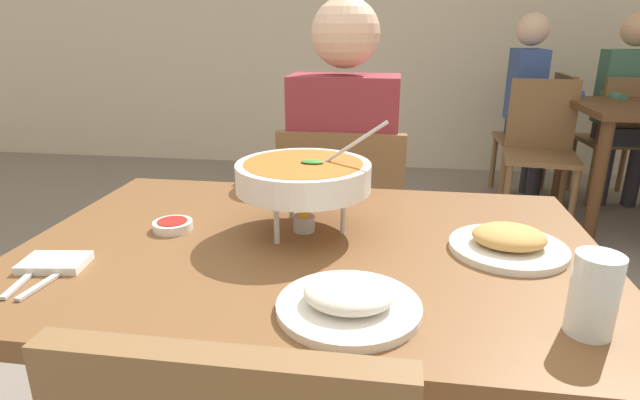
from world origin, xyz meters
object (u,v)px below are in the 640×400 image
at_px(drink_glass, 593,299).
at_px(chair_bg_left, 621,133).
at_px(patron_bg_middle, 530,96).
at_px(chair_diner_main, 343,233).
at_px(sauce_dish, 173,225).
at_px(dining_table_main, 310,294).
at_px(chair_bg_corner, 540,143).
at_px(curry_bowl, 303,177).
at_px(patron_bg_left, 628,99).
at_px(diner_main, 345,168).
at_px(chair_bg_middle, 543,130).
at_px(appetizer_plate, 508,242).
at_px(rice_plate, 349,300).

relative_size(drink_glass, chair_bg_left, 0.14).
bearing_deg(drink_glass, chair_bg_left, 67.70).
distance_m(chair_bg_left, patron_bg_middle, 0.67).
distance_m(chair_diner_main, patron_bg_middle, 2.44).
relative_size(chair_bg_left, patron_bg_middle, 0.69).
xyz_separation_m(sauce_dish, drink_glass, (0.80, -0.30, 0.05)).
xyz_separation_m(chair_bg_left, patron_bg_middle, (-0.63, 0.06, 0.24)).
distance_m(chair_diner_main, chair_bg_left, 2.73).
xyz_separation_m(dining_table_main, patron_bg_middle, (1.11, 2.87, 0.09)).
xyz_separation_m(dining_table_main, chair_bg_corner, (1.10, 2.41, -0.14)).
distance_m(chair_diner_main, curry_bowl, 0.75).
bearing_deg(patron_bg_left, drink_glass, -112.29).
relative_size(diner_main, curry_bowl, 3.94).
height_order(chair_diner_main, chair_bg_middle, same).
distance_m(diner_main, appetizer_plate, 0.83).
bearing_deg(chair_bg_middle, appetizer_plate, -106.00).
height_order(appetizer_plate, chair_bg_corner, chair_bg_corner).
bearing_deg(chair_bg_middle, drink_glass, -103.51).
relative_size(curry_bowl, drink_glass, 2.56).
distance_m(drink_glass, chair_bg_left, 3.34).
bearing_deg(curry_bowl, patron_bg_middle, 67.88).
bearing_deg(appetizer_plate, chair_bg_left, 64.56).
relative_size(curry_bowl, chair_bg_left, 0.37).
distance_m(drink_glass, patron_bg_left, 3.35).
xyz_separation_m(rice_plate, patron_bg_middle, (1.00, 3.13, -0.05)).
xyz_separation_m(chair_bg_corner, patron_bg_middle, (0.01, 0.46, 0.24)).
xyz_separation_m(curry_bowl, chair_bg_corner, (1.12, 2.33, -0.39)).
bearing_deg(appetizer_plate, chair_bg_corner, 73.95).
distance_m(diner_main, drink_glass, 1.12).
xyz_separation_m(sauce_dish, chair_bg_middle, (1.56, 2.83, -0.28)).
bearing_deg(drink_glass, appetizer_plate, 101.99).
bearing_deg(diner_main, appetizer_plate, -59.85).
xyz_separation_m(dining_table_main, sauce_dish, (-0.33, 0.04, 0.13)).
relative_size(appetizer_plate, chair_bg_left, 0.27).
height_order(dining_table_main, diner_main, diner_main).
bearing_deg(patron_bg_left, dining_table_main, -121.66).
relative_size(chair_diner_main, chair_bg_corner, 1.00).
bearing_deg(chair_bg_corner, diner_main, -123.41).
bearing_deg(patron_bg_left, appetizer_plate, -115.39).
relative_size(chair_bg_corner, patron_bg_left, 0.69).
height_order(sauce_dish, chair_bg_middle, chair_bg_middle).
distance_m(diner_main, curry_bowl, 0.68).
height_order(chair_diner_main, chair_bg_corner, same).
bearing_deg(patron_bg_left, chair_diner_main, -129.39).
height_order(drink_glass, patron_bg_middle, patron_bg_middle).
relative_size(chair_bg_middle, chair_bg_corner, 1.00).
height_order(chair_bg_left, patron_bg_left, patron_bg_left).
bearing_deg(chair_bg_corner, chair_diner_main, -122.90).
bearing_deg(dining_table_main, patron_bg_left, 58.34).
distance_m(chair_diner_main, drink_glass, 1.13).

